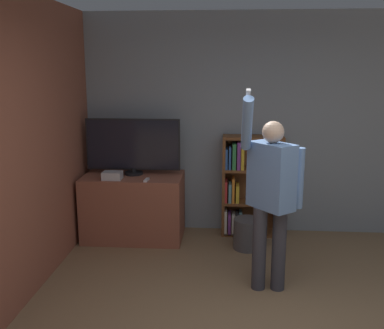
{
  "coord_description": "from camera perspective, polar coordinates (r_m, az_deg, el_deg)",
  "views": [
    {
      "loc": [
        -0.42,
        -2.68,
        2.06
      ],
      "look_at": [
        -0.75,
        1.79,
        1.07
      ],
      "focal_mm": 42.0,
      "sensor_mm": 36.0,
      "label": 1
    }
  ],
  "objects": [
    {
      "name": "remote_loose",
      "position": [
        5.12,
        -5.8,
        -1.96
      ],
      "size": [
        0.05,
        0.14,
        0.02
      ],
      "color": "white",
      "rests_on": "tv_ledge"
    },
    {
      "name": "person",
      "position": [
        4.1,
        10.04,
        -3.34
      ],
      "size": [
        0.57,
        0.54,
        1.88
      ],
      "rotation": [
        0.0,
        0.0,
        -0.88
      ],
      "color": "#383842",
      "rests_on": "ground_plane"
    },
    {
      "name": "tv_ledge",
      "position": [
        5.51,
        -7.38,
        -5.31
      ],
      "size": [
        1.18,
        0.69,
        0.78
      ],
      "color": "#93513D",
      "rests_on": "ground_plane"
    },
    {
      "name": "wall_side_brick",
      "position": [
        4.51,
        -18.72,
        2.73
      ],
      "size": [
        0.06,
        4.43,
        2.7
      ],
      "color": "#93513D",
      "rests_on": "ground_plane"
    },
    {
      "name": "television",
      "position": [
        5.38,
        -7.5,
        2.37
      ],
      "size": [
        1.12,
        0.22,
        0.67
      ],
      "color": "black",
      "rests_on": "tv_ledge"
    },
    {
      "name": "bookshelf",
      "position": [
        5.56,
        6.86,
        -2.81
      ],
      "size": [
        0.73,
        0.28,
        1.24
      ],
      "color": "brown",
      "rests_on": "ground_plane"
    },
    {
      "name": "game_console",
      "position": [
        5.24,
        -10.08,
        -1.39
      ],
      "size": [
        0.22,
        0.17,
        0.09
      ],
      "color": "silver",
      "rests_on": "tv_ledge"
    },
    {
      "name": "wall_back",
      "position": [
        5.6,
        8.57,
        5.01
      ],
      "size": [
        6.29,
        0.06,
        2.7
      ],
      "color": "gray",
      "rests_on": "ground_plane"
    },
    {
      "name": "waste_bin",
      "position": [
        5.25,
        7.09,
        -8.72
      ],
      "size": [
        0.33,
        0.33,
        0.35
      ],
      "color": "#4C4C51",
      "rests_on": "ground_plane"
    }
  ]
}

